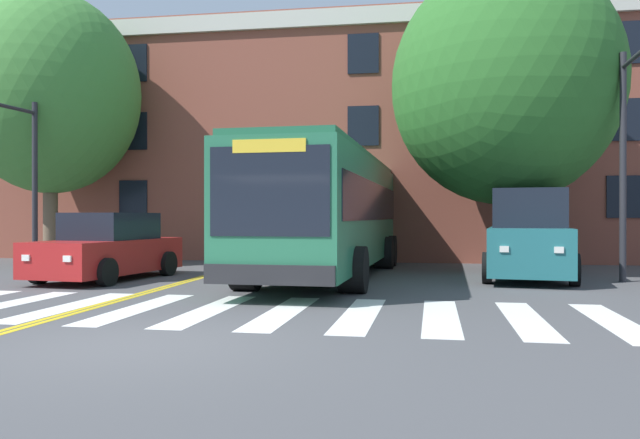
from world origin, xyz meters
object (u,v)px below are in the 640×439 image
Objects in this scene: car_teal_far_lane at (528,237)px; car_grey_behind_bus at (389,234)px; street_tree_curbside_small at (50,93)px; city_bus at (331,211)px; car_red_near_lane at (108,249)px; traffic_light_far_corner at (4,152)px; street_tree_curbside_large at (504,84)px.

car_teal_far_lane is 11.28m from car_grey_behind_bus.
city_bus is at bearing -15.41° from street_tree_curbside_small.
car_teal_far_lane is (10.67, 1.92, 0.30)m from car_red_near_lane.
car_red_near_lane is 4.51m from traffic_light_far_corner.
street_tree_curbside_large is (-0.39, 1.73, 4.34)m from car_teal_far_lane.
traffic_light_far_corner reaches higher than city_bus.
car_teal_far_lane is at bearing 10.20° from car_red_near_lane.
car_teal_far_lane is 0.56× the size of street_tree_curbside_small.
car_teal_far_lane is (5.18, 0.07, -0.68)m from city_bus.
traffic_light_far_corner is at bearing 166.97° from car_red_near_lane.
car_teal_far_lane is 4.69m from street_tree_curbside_large.
car_red_near_lane is 14.03m from car_grey_behind_bus.
car_teal_far_lane reaches higher than car_grey_behind_bus.
car_grey_behind_bus is at bearing 113.14° from street_tree_curbside_large.
traffic_light_far_corner is 4.62m from street_tree_curbside_small.
city_bus is at bearing 6.46° from traffic_light_far_corner.
city_bus is 6.29m from street_tree_curbside_large.
car_grey_behind_bus is 15.59m from traffic_light_far_corner.
car_red_near_lane is (-5.49, -1.85, -0.98)m from city_bus.
city_bus is 2.58× the size of car_red_near_lane.
city_bus is 3.09× the size of car_grey_behind_bus.
car_grey_behind_bus is 10.57m from street_tree_curbside_large.
car_red_near_lane is 0.92× the size of traffic_light_far_corner.
city_bus is 2.38× the size of traffic_light_far_corner.
traffic_light_far_corner is (-10.11, -11.59, 2.55)m from car_grey_behind_bus.
city_bus is 9.27m from traffic_light_far_corner.
car_grey_behind_bus is at bearing 62.24° from car_red_near_lane.
street_tree_curbside_large reaches higher than car_grey_behind_bus.
street_tree_curbside_large reaches higher than car_teal_far_lane.
car_red_near_lane is at bearing -45.28° from street_tree_curbside_small.
street_tree_curbside_large is (4.79, 1.80, 3.66)m from city_bus.
city_bus reaches higher than car_red_near_lane.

